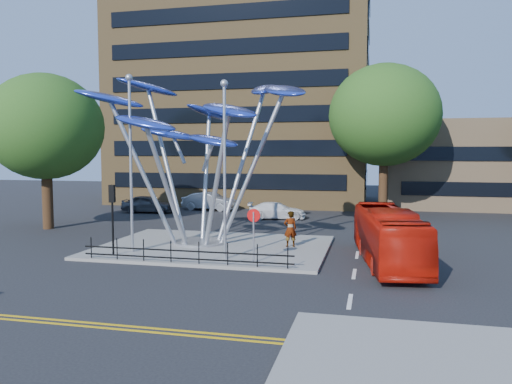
% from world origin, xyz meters
% --- Properties ---
extents(ground, '(120.00, 120.00, 0.00)m').
position_xyz_m(ground, '(0.00, 0.00, 0.00)').
color(ground, black).
rests_on(ground, ground).
extents(traffic_island, '(12.00, 9.00, 0.15)m').
position_xyz_m(traffic_island, '(-1.00, 6.00, 0.07)').
color(traffic_island, slate).
rests_on(traffic_island, ground).
extents(double_yellow_near, '(40.00, 0.12, 0.01)m').
position_xyz_m(double_yellow_near, '(0.00, -6.00, 0.01)').
color(double_yellow_near, gold).
rests_on(double_yellow_near, ground).
extents(double_yellow_far, '(40.00, 0.12, 0.01)m').
position_xyz_m(double_yellow_far, '(0.00, -6.30, 0.01)').
color(double_yellow_far, gold).
rests_on(double_yellow_far, ground).
extents(brick_tower, '(25.00, 15.00, 30.00)m').
position_xyz_m(brick_tower, '(-6.00, 32.00, 15.00)').
color(brick_tower, olive).
rests_on(brick_tower, ground).
extents(low_building_near, '(15.00, 8.00, 8.00)m').
position_xyz_m(low_building_near, '(16.00, 30.00, 4.00)').
color(low_building_near, tan).
rests_on(low_building_near, ground).
extents(tree_right, '(8.80, 8.80, 12.11)m').
position_xyz_m(tree_right, '(8.00, 22.00, 8.04)').
color(tree_right, black).
rests_on(tree_right, ground).
extents(tree_left, '(7.60, 7.60, 10.32)m').
position_xyz_m(tree_left, '(-14.00, 10.00, 6.79)').
color(tree_left, black).
rests_on(tree_left, ground).
extents(leaf_sculpture, '(12.72, 9.54, 9.51)m').
position_xyz_m(leaf_sculpture, '(-2.07, 6.68, 6.87)').
color(leaf_sculpture, '#9EA0A5').
rests_on(leaf_sculpture, traffic_island).
extents(street_lamp_left, '(0.36, 0.36, 8.80)m').
position_xyz_m(street_lamp_left, '(-4.50, 3.50, 5.36)').
color(street_lamp_left, '#9EA0A5').
rests_on(street_lamp_left, traffic_island).
extents(street_lamp_right, '(0.36, 0.36, 8.30)m').
position_xyz_m(street_lamp_right, '(0.50, 3.00, 5.09)').
color(street_lamp_right, '#9EA0A5').
rests_on(street_lamp_right, traffic_island).
extents(traffic_light_island, '(0.28, 0.18, 3.42)m').
position_xyz_m(traffic_light_island, '(-5.00, 2.50, 2.61)').
color(traffic_light_island, black).
rests_on(traffic_light_island, traffic_island).
extents(no_entry_sign_island, '(0.60, 0.10, 2.45)m').
position_xyz_m(no_entry_sign_island, '(2.00, 2.52, 1.82)').
color(no_entry_sign_island, '#9EA0A5').
rests_on(no_entry_sign_island, traffic_island).
extents(pedestrian_railing_front, '(10.00, 0.06, 1.00)m').
position_xyz_m(pedestrian_railing_front, '(-1.00, 1.70, 0.55)').
color(pedestrian_railing_front, black).
rests_on(pedestrian_railing_front, traffic_island).
extents(red_bus, '(3.40, 9.39, 2.56)m').
position_xyz_m(red_bus, '(7.93, 4.41, 1.28)').
color(red_bus, '#B71508').
rests_on(red_bus, ground).
extents(pedestrian, '(0.82, 0.70, 1.91)m').
position_xyz_m(pedestrian, '(3.00, 6.63, 1.10)').
color(pedestrian, gray).
rests_on(pedestrian, traffic_island).
extents(parked_car_left, '(4.50, 2.06, 1.50)m').
position_xyz_m(parked_car_left, '(-11.33, 19.67, 0.75)').
color(parked_car_left, '#42444A').
rests_on(parked_car_left, ground).
extents(parked_car_mid, '(5.01, 2.29, 1.59)m').
position_xyz_m(parked_car_mid, '(-6.83, 22.61, 0.80)').
color(parked_car_mid, '#A6A9AE').
rests_on(parked_car_mid, ground).
extents(parked_car_right, '(4.65, 2.48, 1.28)m').
position_xyz_m(parked_car_right, '(0.04, 18.33, 0.64)').
color(parked_car_right, white).
rests_on(parked_car_right, ground).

